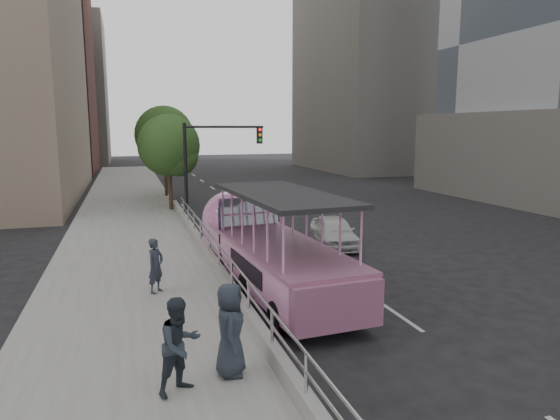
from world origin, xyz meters
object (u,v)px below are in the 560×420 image
object	(u,v)px
duck_boat	(267,250)
pedestrian_near	(156,266)
car	(334,232)
traffic_signal	(209,156)
street_tree_far	(166,137)
pedestrian_mid	(180,345)
pedestrian_far	(230,329)
street_tree_near	(171,148)
parking_sign	(220,229)

from	to	relation	value
duck_boat	pedestrian_near	xyz separation A→B (m)	(-3.45, -0.57, -0.08)
car	pedestrian_near	bearing A→B (deg)	-138.39
traffic_signal	street_tree_far	world-z (taller)	street_tree_far
pedestrian_mid	pedestrian_far	xyz separation A→B (m)	(0.97, 0.36, 0.03)
traffic_signal	pedestrian_mid	bearing A→B (deg)	-100.89
duck_boat	traffic_signal	distance (m)	11.18
duck_boat	street_tree_near	world-z (taller)	street_tree_near
pedestrian_near	car	bearing A→B (deg)	-15.78
pedestrian_mid	street_tree_near	size ratio (longest dim) A/B	0.30
duck_boat	street_tree_near	size ratio (longest dim) A/B	1.67
duck_boat	car	world-z (taller)	duck_boat
duck_boat	traffic_signal	size ratio (longest dim) A/B	1.84
pedestrian_mid	street_tree_far	bearing A→B (deg)	55.08
pedestrian_near	pedestrian_mid	xyz separation A→B (m)	(0.09, -5.71, 0.08)
parking_sign	pedestrian_mid	bearing A→B (deg)	-105.34
car	duck_boat	bearing A→B (deg)	-124.95
car	street_tree_near	distance (m)	12.05
pedestrian_near	traffic_signal	distance (m)	12.23
car	street_tree_near	bearing A→B (deg)	128.72
parking_sign	street_tree_far	bearing A→B (deg)	90.61
car	traffic_signal	size ratio (longest dim) A/B	0.72
car	pedestrian_mid	xyz separation A→B (m)	(-7.47, -10.54, 0.53)
duck_boat	pedestrian_near	size ratio (longest dim) A/B	6.09
pedestrian_near	traffic_signal	xyz separation A→B (m)	(3.40, 11.50, 2.41)
pedestrian_far	parking_sign	distance (m)	7.45
duck_boat	street_tree_near	distance (m)	14.70
pedestrian_far	street_tree_near	size ratio (longest dim) A/B	0.31
pedestrian_far	traffic_signal	bearing A→B (deg)	4.46
traffic_signal	street_tree_near	size ratio (longest dim) A/B	0.91
car	pedestrian_far	bearing A→B (deg)	-113.48
pedestrian_near	pedestrian_mid	distance (m)	5.71
street_tree_far	pedestrian_mid	bearing A→B (deg)	-94.11
car	street_tree_far	world-z (taller)	street_tree_far
car	pedestrian_far	xyz separation A→B (m)	(-6.49, -10.18, 0.56)
pedestrian_mid	car	bearing A→B (deg)	23.87
pedestrian_mid	pedestrian_far	size ratio (longest dim) A/B	0.97
car	parking_sign	distance (m)	6.13
duck_boat	pedestrian_far	world-z (taller)	duck_boat
pedestrian_near	street_tree_far	size ratio (longest dim) A/B	0.24
car	street_tree_far	bearing A→B (deg)	118.08
pedestrian_near	street_tree_near	xyz separation A→B (m)	(1.81, 14.93, 2.73)
street_tree_near	traffic_signal	bearing A→B (deg)	-65.02
pedestrian_far	parking_sign	world-z (taller)	parking_sign
pedestrian_near	pedestrian_far	world-z (taller)	pedestrian_far
car	pedestrian_near	world-z (taller)	pedestrian_near
parking_sign	pedestrian_near	bearing A→B (deg)	-137.84
duck_boat	street_tree_near	xyz separation A→B (m)	(-1.64, 14.36, 2.66)
duck_boat	pedestrian_mid	bearing A→B (deg)	-118.10
car	pedestrian_mid	world-z (taller)	pedestrian_mid
parking_sign	street_tree_far	world-z (taller)	street_tree_far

